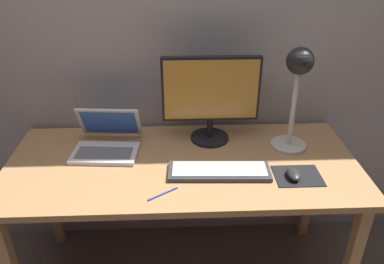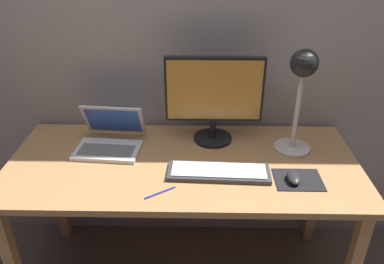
{
  "view_description": "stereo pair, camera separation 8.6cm",
  "coord_description": "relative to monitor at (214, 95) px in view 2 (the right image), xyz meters",
  "views": [
    {
      "loc": [
        -0.02,
        -1.45,
        1.69
      ],
      "look_at": [
        0.04,
        -0.05,
        0.92
      ],
      "focal_mm": 35.49,
      "sensor_mm": 36.0,
      "label": 1
    },
    {
      "loc": [
        0.07,
        -1.45,
        1.69
      ],
      "look_at": [
        0.04,
        -0.05,
        0.92
      ],
      "focal_mm": 35.49,
      "sensor_mm": 36.0,
      "label": 2
    }
  ],
  "objects": [
    {
      "name": "pen",
      "position": [
        -0.22,
        -0.44,
        -0.24
      ],
      "size": [
        0.12,
        0.08,
        0.01
      ],
      "primitive_type": "cylinder",
      "rotation": [
        0.0,
        1.57,
        0.59
      ],
      "color": "#2633A5",
      "rests_on": "desk"
    },
    {
      "name": "monitor",
      "position": [
        0.0,
        0.0,
        0.0
      ],
      "size": [
        0.46,
        0.19,
        0.43
      ],
      "color": "black",
      "rests_on": "desk"
    },
    {
      "name": "laptop",
      "position": [
        -0.5,
        -0.07,
        -0.19
      ],
      "size": [
        0.32,
        0.3,
        0.19
      ],
      "color": "silver",
      "rests_on": "desk"
    },
    {
      "name": "desk",
      "position": [
        -0.14,
        -0.2,
        -0.32
      ],
      "size": [
        1.6,
        0.7,
        0.74
      ],
      "color": "tan",
      "rests_on": "ground"
    },
    {
      "name": "desk_lamp",
      "position": [
        0.38,
        -0.09,
        0.1
      ],
      "size": [
        0.17,
        0.17,
        0.49
      ],
      "color": "beige",
      "rests_on": "desk"
    },
    {
      "name": "back_wall",
      "position": [
        -0.14,
        0.2,
        0.32
      ],
      "size": [
        4.8,
        0.06,
        2.6
      ],
      "primitive_type": "cube",
      "color": "#A8A099",
      "rests_on": "ground"
    },
    {
      "name": "mousepad",
      "position": [
        0.35,
        -0.34,
        -0.24
      ],
      "size": [
        0.2,
        0.16,
        0.0
      ],
      "primitive_type": "cube",
      "color": "black",
      "rests_on": "desk"
    },
    {
      "name": "mouse",
      "position": [
        0.33,
        -0.35,
        -0.22
      ],
      "size": [
        0.06,
        0.1,
        0.03
      ],
      "primitive_type": "ellipsoid",
      "color": "#28282B",
      "rests_on": "mousepad"
    },
    {
      "name": "keyboard_main",
      "position": [
        0.02,
        -0.3,
        -0.23
      ],
      "size": [
        0.45,
        0.16,
        0.03
      ],
      "color": "#38383A",
      "rests_on": "desk"
    }
  ]
}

